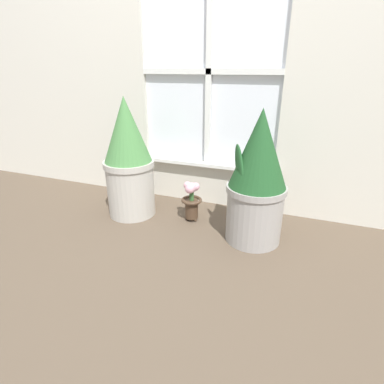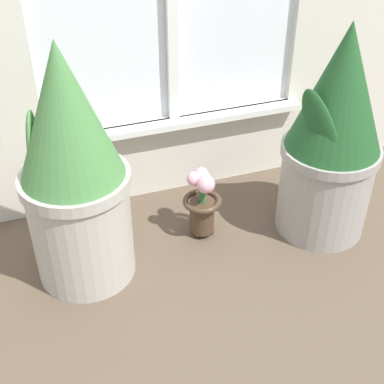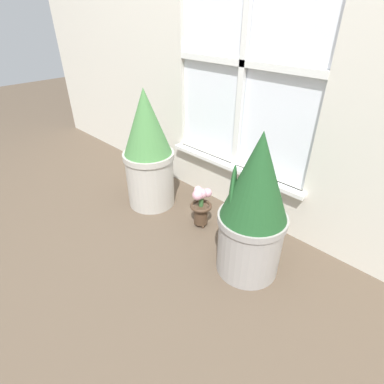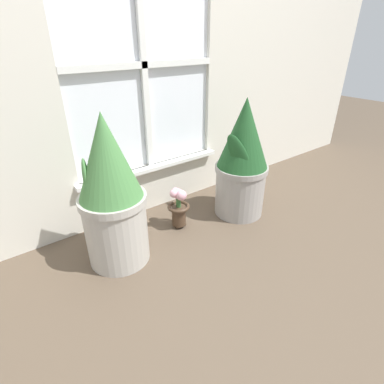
# 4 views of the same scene
# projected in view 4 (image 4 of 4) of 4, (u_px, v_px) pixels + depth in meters

# --- Properties ---
(ground_plane) EXTENTS (10.00, 10.00, 0.00)m
(ground_plane) POSITION_uv_depth(u_px,v_px,m) (204.00, 246.00, 1.68)
(ground_plane) COLOR brown
(potted_plant_left) EXTENTS (0.33, 0.33, 0.77)m
(potted_plant_left) POSITION_uv_depth(u_px,v_px,m) (112.00, 195.00, 1.41)
(potted_plant_left) COLOR #B7B2A8
(potted_plant_left) RESTS_ON ground_plane
(potted_plant_right) EXTENTS (0.33, 0.33, 0.74)m
(potted_plant_right) POSITION_uv_depth(u_px,v_px,m) (242.00, 160.00, 1.83)
(potted_plant_right) COLOR #9E9993
(potted_plant_right) RESTS_ON ground_plane
(flower_vase) EXTENTS (0.13, 0.14, 0.26)m
(flower_vase) POSITION_uv_depth(u_px,v_px,m) (179.00, 206.00, 1.78)
(flower_vase) COLOR #473323
(flower_vase) RESTS_ON ground_plane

